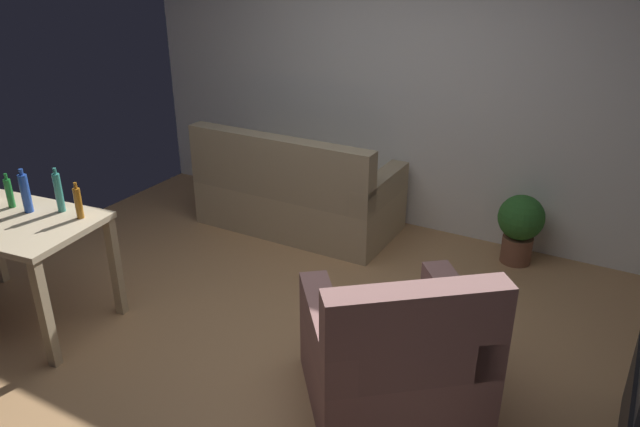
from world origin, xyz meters
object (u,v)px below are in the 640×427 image
at_px(couch, 296,196).
at_px(bottle_green, 9,193).
at_px(bottle_tall, 59,192).
at_px(bottle_amber, 78,203).
at_px(desk, 7,233).
at_px(bottle_blue, 25,193).
at_px(armchair, 395,357).
at_px(potted_plant, 520,224).

bearing_deg(couch, bottle_green, 64.28).
height_order(bottle_tall, bottle_amber, bottle_tall).
xyz_separation_m(desk, bottle_amber, (0.44, 0.24, 0.21)).
bearing_deg(bottle_blue, bottle_tall, 31.32).
distance_m(couch, bottle_blue, 2.24).
relative_size(armchair, bottle_amber, 5.11).
xyz_separation_m(potted_plant, bottle_blue, (-2.68, -2.32, 0.56)).
distance_m(potted_plant, bottle_amber, 3.25).
height_order(desk, bottle_tall, bottle_tall).
relative_size(couch, potted_plant, 3.01).
bearing_deg(desk, bottle_blue, 58.79).
height_order(armchair, bottle_tall, bottle_tall).
height_order(desk, bottle_green, bottle_green).
bearing_deg(desk, bottle_green, 119.67).
height_order(couch, desk, couch).
height_order(bottle_green, bottle_tall, bottle_tall).
bearing_deg(armchair, desk, -29.11).
xyz_separation_m(couch, bottle_amber, (-0.43, -1.91, 0.56)).
distance_m(armchair, bottle_blue, 2.55).
xyz_separation_m(bottle_green, bottle_blue, (0.16, 0.01, 0.03)).
bearing_deg(desk, couch, 61.32).
bearing_deg(couch, bottle_amber, 77.22).
bearing_deg(couch, desk, 67.96).
bearing_deg(bottle_blue, armchair, 6.89).
distance_m(armchair, bottle_amber, 2.17).
xyz_separation_m(bottle_blue, bottle_amber, (0.37, 0.10, -0.03)).
relative_size(desk, bottle_tall, 4.28).
bearing_deg(bottle_amber, couch, 77.22).
distance_m(couch, bottle_tall, 2.08).
height_order(couch, bottle_blue, bottle_blue).
xyz_separation_m(bottle_blue, bottle_tall, (0.18, 0.11, 0.00)).
bearing_deg(potted_plant, armchair, -96.11).
relative_size(couch, bottle_blue, 5.83).
bearing_deg(bottle_tall, desk, -134.32).
bearing_deg(bottle_amber, bottle_green, -169.34).
xyz_separation_m(couch, desk, (-0.87, -2.14, 0.34)).
bearing_deg(potted_plant, bottle_green, -140.77).
bearing_deg(bottle_tall, potted_plant, 41.43).
bearing_deg(couch, armchair, 134.22).
relative_size(couch, desk, 1.35).
xyz_separation_m(armchair, bottle_green, (-2.63, -0.30, 0.54)).
relative_size(bottle_green, bottle_blue, 0.80).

